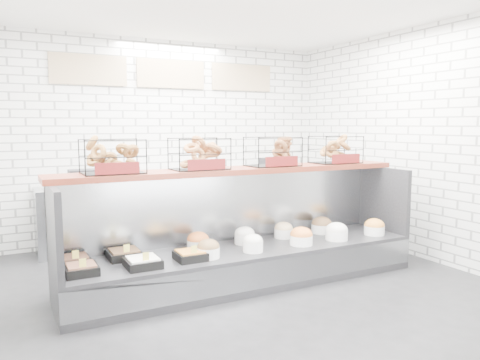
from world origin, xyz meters
TOP-DOWN VIEW (x-y plane):
  - ground at (0.00, 0.00)m, footprint 5.50×5.50m
  - room_shell at (0.00, 0.60)m, footprint 5.02×5.51m
  - display_case at (0.00, 0.34)m, footprint 4.00×0.90m
  - bagel_shelf at (-0.00, 0.52)m, footprint 4.10×0.50m
  - prep_counter at (-0.00, 2.43)m, footprint 4.00×0.60m

SIDE VIEW (x-z plane):
  - ground at x=0.00m, z-range 0.00..0.00m
  - display_case at x=0.00m, z-range -0.27..0.93m
  - prep_counter at x=0.00m, z-range -0.13..1.07m
  - bagel_shelf at x=0.00m, z-range 1.19..1.59m
  - room_shell at x=0.00m, z-range 0.55..3.56m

